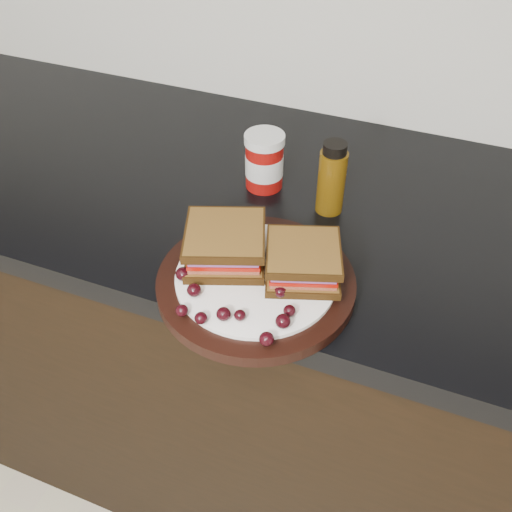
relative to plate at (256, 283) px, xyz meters
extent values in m
cube|color=black|center=(-0.23, 0.22, -0.48)|extent=(3.96, 0.58, 0.86)
cube|color=black|center=(-0.23, 0.22, -0.03)|extent=(3.98, 0.60, 0.04)
cylinder|color=black|center=(0.00, 0.00, 0.00)|extent=(0.28, 0.28, 0.02)
ellipsoid|color=black|center=(-0.09, -0.04, 0.02)|extent=(0.02, 0.02, 0.02)
ellipsoid|color=black|center=(-0.06, -0.07, 0.02)|extent=(0.02, 0.02, 0.02)
ellipsoid|color=black|center=(-0.06, -0.10, 0.02)|extent=(0.02, 0.02, 0.02)
ellipsoid|color=black|center=(-0.03, -0.11, 0.02)|extent=(0.02, 0.02, 0.02)
ellipsoid|color=black|center=(-0.01, -0.09, 0.02)|extent=(0.02, 0.02, 0.02)
ellipsoid|color=black|center=(0.01, -0.08, 0.02)|extent=(0.02, 0.02, 0.01)
ellipsoid|color=black|center=(0.06, -0.11, 0.02)|extent=(0.02, 0.02, 0.02)
ellipsoid|color=black|center=(0.07, -0.07, 0.02)|extent=(0.02, 0.02, 0.02)
ellipsoid|color=black|center=(0.07, -0.05, 0.02)|extent=(0.02, 0.02, 0.02)
ellipsoid|color=black|center=(0.04, -0.03, 0.02)|extent=(0.02, 0.02, 0.02)
ellipsoid|color=black|center=(0.08, 0.01, 0.02)|extent=(0.02, 0.02, 0.02)
ellipsoid|color=black|center=(0.06, 0.02, 0.02)|extent=(0.02, 0.02, 0.02)
ellipsoid|color=black|center=(0.07, 0.03, 0.02)|extent=(0.02, 0.02, 0.02)
ellipsoid|color=black|center=(-0.05, 0.05, 0.02)|extent=(0.02, 0.02, 0.02)
ellipsoid|color=black|center=(-0.06, 0.04, 0.02)|extent=(0.02, 0.02, 0.01)
ellipsoid|color=black|center=(-0.06, 0.00, 0.02)|extent=(0.02, 0.02, 0.02)
ellipsoid|color=black|center=(-0.09, -0.01, 0.02)|extent=(0.02, 0.02, 0.02)
ellipsoid|color=black|center=(-0.05, 0.05, 0.03)|extent=(0.02, 0.02, 0.02)
ellipsoid|color=black|center=(-0.09, 0.02, 0.03)|extent=(0.02, 0.02, 0.02)
ellipsoid|color=black|center=(-0.09, 0.01, 0.02)|extent=(0.02, 0.02, 0.02)
cylinder|color=maroon|center=(-0.08, 0.24, 0.04)|extent=(0.08, 0.08, 0.10)
cylinder|color=#523608|center=(0.05, 0.21, 0.05)|extent=(0.06, 0.06, 0.12)
camera|label=1|loc=(0.21, -0.53, 0.57)|focal=40.00mm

